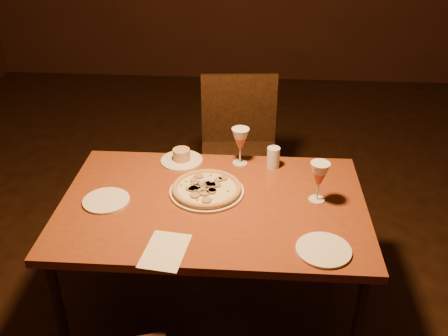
{
  "coord_description": "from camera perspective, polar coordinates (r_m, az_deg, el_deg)",
  "views": [
    {
      "loc": [
        -0.09,
        -1.86,
        1.97
      ],
      "look_at": [
        -0.23,
        0.01,
        0.87
      ],
      "focal_mm": 40.0,
      "sensor_mm": 36.0,
      "label": 1
    }
  ],
  "objects": [
    {
      "name": "menu_card",
      "position": [
        1.96,
        -6.74,
        -9.37
      ],
      "size": [
        0.18,
        0.25,
        0.0
      ],
      "primitive_type": "cube",
      "rotation": [
        0.0,
        0.0,
        -0.13
      ],
      "color": "silver",
      "rests_on": "dining_table"
    },
    {
      "name": "dining_table",
      "position": [
        2.25,
        -1.26,
        -5.26
      ],
      "size": [
        1.35,
        0.88,
        0.72
      ],
      "rotation": [
        0.0,
        0.0,
        0.01
      ],
      "color": "brown",
      "rests_on": "floor"
    },
    {
      "name": "side_plate_left",
      "position": [
        2.27,
        -13.32,
        -3.65
      ],
      "size": [
        0.21,
        0.21,
        0.01
      ],
      "primitive_type": "cylinder",
      "color": "silver",
      "rests_on": "dining_table"
    },
    {
      "name": "chair_far",
      "position": [
        3.04,
        1.78,
        2.35
      ],
      "size": [
        0.5,
        0.5,
        0.95
      ],
      "rotation": [
        0.0,
        0.0,
        0.09
      ],
      "color": "black",
      "rests_on": "floor"
    },
    {
      "name": "side_plate_near",
      "position": [
        1.98,
        11.31,
        -9.16
      ],
      "size": [
        0.21,
        0.21,
        0.01
      ],
      "primitive_type": "cylinder",
      "color": "silver",
      "rests_on": "dining_table"
    },
    {
      "name": "wine_glass_right",
      "position": [
        2.21,
        10.75,
        -1.57
      ],
      "size": [
        0.09,
        0.09,
        0.19
      ],
      "primitive_type": null,
      "color": "#BB564E",
      "rests_on": "dining_table"
    },
    {
      "name": "floor",
      "position": [
        2.71,
        5.06,
        -16.38
      ],
      "size": [
        7.0,
        7.0,
        0.0
      ],
      "primitive_type": "plane",
      "color": "black",
      "rests_on": "ground"
    },
    {
      "name": "water_tumbler",
      "position": [
        2.46,
        5.66,
        1.2
      ],
      "size": [
        0.06,
        0.06,
        0.11
      ],
      "primitive_type": "cylinder",
      "color": "silver",
      "rests_on": "dining_table"
    },
    {
      "name": "pizza_plate",
      "position": [
        2.27,
        -1.99,
        -2.41
      ],
      "size": [
        0.34,
        0.34,
        0.04
      ],
      "color": "silver",
      "rests_on": "dining_table"
    },
    {
      "name": "wine_glass_far",
      "position": [
        2.46,
        1.87,
        2.48
      ],
      "size": [
        0.09,
        0.09,
        0.19
      ],
      "primitive_type": null,
      "color": "#BB564E",
      "rests_on": "dining_table"
    },
    {
      "name": "ramekin_saucer",
      "position": [
        2.52,
        -4.87,
        1.2
      ],
      "size": [
        0.21,
        0.21,
        0.07
      ],
      "color": "silver",
      "rests_on": "dining_table"
    }
  ]
}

